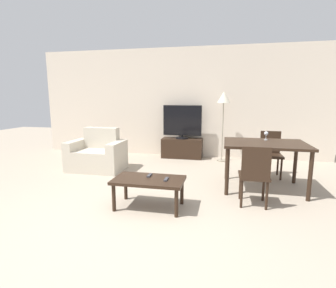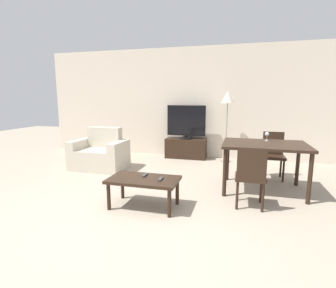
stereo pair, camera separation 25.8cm
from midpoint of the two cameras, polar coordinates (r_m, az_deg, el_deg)
The scene contains 13 objects.
ground_plane at distance 3.21m, azimuth -10.69°, elevation -17.55°, with size 18.00×18.00×0.00m, color tan.
wall_back at distance 6.70m, azimuth 4.35°, elevation 8.91°, with size 7.36×0.06×2.70m.
armchair at distance 5.66m, azimuth -13.30°, elevation -2.23°, with size 1.10×0.74×0.85m.
tv_stand at distance 6.52m, azimuth 5.05°, elevation -0.94°, with size 0.99×0.40×0.48m.
tv at distance 6.43m, azimuth 5.13°, elevation 4.76°, with size 0.94×0.32×0.82m.
coffee_table at distance 3.58m, azimuth -3.25°, elevation -8.26°, with size 0.95×0.53×0.41m.
dining_table at distance 4.44m, azimuth 21.86°, elevation -1.01°, with size 1.28×0.95×0.77m.
dining_chair_near at distance 3.71m, azimuth 19.50°, elevation -6.27°, with size 0.40×0.40×0.85m.
dining_chair_far at distance 5.27m, azimuth 23.23°, elevation -1.77°, with size 0.40×0.40×0.85m.
floor_lamp at distance 6.17m, azimuth 14.04°, elevation 8.88°, with size 0.30×0.30×1.62m.
remote_primary at distance 3.67m, azimuth -3.04°, elevation -6.78°, with size 0.04×0.15×0.02m.
remote_secondary at distance 3.49m, azimuth 0.51°, elevation -7.67°, with size 0.04×0.15×0.02m.
wine_glass_left at distance 4.68m, azimuth 22.24°, elevation 1.88°, with size 0.07×0.07×0.15m.
Camera 2 is at (1.41, -2.51, 1.48)m, focal length 28.00 mm.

